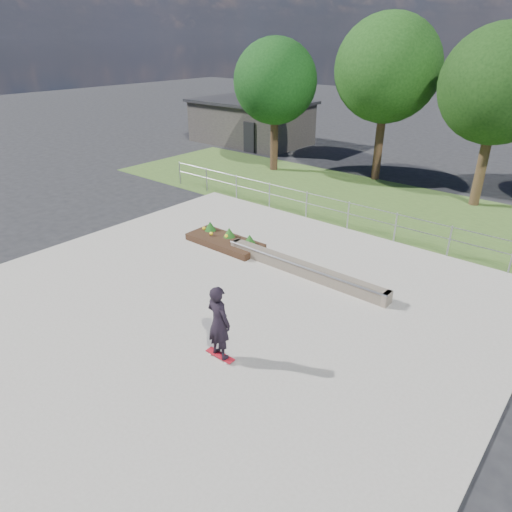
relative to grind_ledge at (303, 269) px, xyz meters
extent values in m
plane|color=black|center=(-0.88, -3.06, -0.26)|extent=(120.00, 120.00, 0.00)
cube|color=#375321|center=(-0.88, 7.94, -0.25)|extent=(30.00, 8.00, 0.02)
cube|color=gray|center=(-0.88, -3.06, -0.23)|extent=(15.00, 15.00, 0.06)
cylinder|color=gray|center=(-10.88, 4.44, 0.34)|extent=(0.06, 0.06, 1.20)
cylinder|color=gray|center=(-8.88, 4.44, 0.34)|extent=(0.06, 0.06, 1.20)
cylinder|color=gray|center=(-6.88, 4.44, 0.34)|extent=(0.06, 0.06, 1.20)
cylinder|color=gray|center=(-4.88, 4.44, 0.34)|extent=(0.06, 0.06, 1.20)
cylinder|color=#919399|center=(-2.88, 4.44, 0.34)|extent=(0.06, 0.06, 1.20)
cylinder|color=#96989E|center=(-0.88, 4.44, 0.34)|extent=(0.06, 0.06, 1.20)
cylinder|color=#979A9F|center=(1.12, 4.44, 0.34)|extent=(0.06, 0.06, 1.20)
cylinder|color=gray|center=(3.12, 4.44, 0.34)|extent=(0.06, 0.06, 1.20)
cylinder|color=gray|center=(5.12, 4.44, 0.34)|extent=(0.06, 0.06, 1.20)
cylinder|color=gray|center=(-0.88, 4.44, 0.89)|extent=(20.00, 0.04, 0.04)
cylinder|color=gray|center=(-0.88, 4.44, 0.44)|extent=(20.00, 0.04, 0.04)
cube|color=#2D2A28|center=(-14.88, 14.94, 1.14)|extent=(8.00, 5.00, 2.80)
cube|color=black|center=(-14.88, 14.94, 2.64)|extent=(8.40, 5.40, 0.20)
cube|color=black|center=(-12.88, 12.39, 0.74)|extent=(0.90, 0.10, 2.00)
cylinder|color=#331F14|center=(-8.88, 9.94, 1.20)|extent=(0.44, 0.44, 2.93)
sphere|color=black|center=(-8.88, 9.94, 4.61)|extent=(4.55, 4.55, 4.55)
cylinder|color=#352115|center=(-3.38, 11.94, 1.42)|extent=(0.44, 0.44, 3.38)
sphere|color=black|center=(-3.38, 11.94, 5.36)|extent=(5.25, 5.25, 5.25)
cylinder|color=#382616|center=(2.12, 10.94, 1.31)|extent=(0.44, 0.44, 3.15)
sphere|color=black|center=(2.12, 10.94, 4.99)|extent=(4.90, 4.90, 4.90)
cube|color=brown|center=(0.00, 0.00, 0.00)|extent=(6.00, 0.40, 0.40)
cylinder|color=gray|center=(0.00, -0.20, 0.20)|extent=(6.00, 0.06, 0.06)
cube|color=#66594B|center=(-2.90, 0.00, 0.00)|extent=(0.15, 0.42, 0.40)
cube|color=#67594C|center=(2.90, 0.00, 0.00)|extent=(0.15, 0.42, 0.40)
cube|color=black|center=(-3.57, 0.10, -0.08)|extent=(3.00, 1.20, 0.25)
sphere|color=yellow|center=(-4.77, 0.20, 0.13)|extent=(0.14, 0.14, 0.14)
sphere|color=yellow|center=(-4.17, 0.00, 0.13)|extent=(0.14, 0.14, 0.14)
sphere|color=yellow|center=(-3.57, 0.20, 0.13)|extent=(0.14, 0.14, 0.14)
sphere|color=yellow|center=(-2.97, 0.00, 0.13)|extent=(0.14, 0.14, 0.14)
sphere|color=gold|center=(-2.37, 0.20, 0.13)|extent=(0.14, 0.14, 0.14)
cone|color=#144614|center=(-4.57, 0.35, 0.23)|extent=(0.44, 0.44, 0.36)
cone|color=#184A15|center=(-3.57, 0.35, 0.23)|extent=(0.44, 0.44, 0.36)
cone|color=#164714|center=(-2.57, 0.35, 0.23)|extent=(0.44, 0.44, 0.36)
cylinder|color=white|center=(0.63, -4.90, -0.18)|extent=(0.05, 0.03, 0.05)
cylinder|color=silver|center=(0.63, -4.72, -0.18)|extent=(0.05, 0.03, 0.05)
cylinder|color=white|center=(1.15, -4.90, -0.18)|extent=(0.05, 0.03, 0.05)
cylinder|color=silver|center=(1.15, -4.72, -0.18)|extent=(0.05, 0.03, 0.05)
cylinder|color=gray|center=(0.63, -4.81, -0.15)|extent=(0.02, 0.18, 0.02)
cylinder|color=gray|center=(1.15, -4.81, -0.15)|extent=(0.02, 0.18, 0.02)
cube|color=maroon|center=(0.89, -4.81, -0.13)|extent=(0.80, 0.21, 0.02)
imported|color=black|center=(0.89, -4.81, 0.82)|extent=(0.72, 0.51, 1.88)
camera|label=1|loc=(7.22, -11.07, 6.78)|focal=32.00mm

